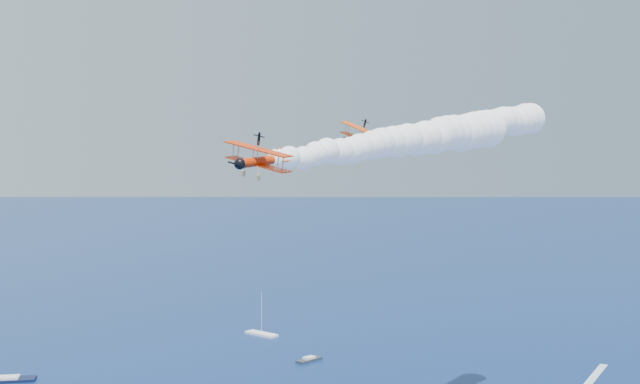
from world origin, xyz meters
TOP-DOWN VIEW (x-y plane):
  - biplane_lead at (25.85, 30.64)m, footprint 9.04×10.79m
  - biplane_trail at (-7.67, 10.82)m, footprint 9.99×11.44m
  - smoke_trail_lead at (57.95, 37.83)m, footprint 67.80×33.50m
  - smoke_trail_trail at (23.99, 19.75)m, footprint 68.06×39.51m

SIDE VIEW (x-z plane):
  - biplane_trail at x=-7.67m, z-range 53.46..60.91m
  - smoke_trail_trail at x=23.99m, z-range 53.84..65.60m
  - biplane_lead at x=25.85m, z-range 56.39..64.30m
  - smoke_trail_lead at x=57.95m, z-range 56.99..68.75m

